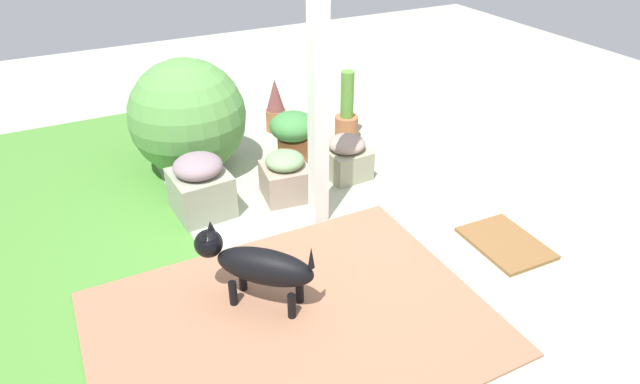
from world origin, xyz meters
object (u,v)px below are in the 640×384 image
object	(u,v)px
porch_pillar	(318,83)
terracotta_pot_spiky	(276,107)
stone_planter_nearest	(346,157)
stone_planter_near	(285,176)
dog	(256,264)
stone_planter_mid	(200,186)
terracotta_pot_broad	(293,133)
doormat	(506,243)
terracotta_pot_tall	(347,116)
round_shrub	(188,117)

from	to	relation	value
porch_pillar	terracotta_pot_spiky	distance (m)	1.96
stone_planter_nearest	stone_planter_near	distance (m)	0.64
dog	stone_planter_near	bearing A→B (deg)	-31.32
stone_planter_mid	dog	bearing A→B (deg)	-179.43
terracotta_pot_broad	doormat	xyz separation A→B (m)	(-1.96, -0.86, -0.27)
stone_planter_near	terracotta_pot_broad	world-z (taller)	terracotta_pot_broad
porch_pillar	terracotta_pot_spiky	world-z (taller)	porch_pillar
terracotta_pot_broad	doormat	size ratio (longest dim) A/B	0.79
terracotta_pot_spiky	stone_planter_nearest	bearing A→B (deg)	-171.57
stone_planter_nearest	stone_planter_mid	world-z (taller)	stone_planter_mid
stone_planter_near	stone_planter_mid	size ratio (longest dim) A/B	0.82
stone_planter_near	terracotta_pot_spiky	distance (m)	1.37
stone_planter_near	terracotta_pot_tall	xyz separation A→B (m)	(0.77, -1.02, 0.06)
stone_planter_nearest	round_shrub	bearing A→B (deg)	57.46
stone_planter_nearest	dog	world-z (taller)	dog
stone_planter_nearest	round_shrub	size ratio (longest dim) A/B	0.38
stone_planter_nearest	dog	bearing A→B (deg)	132.58
porch_pillar	dog	size ratio (longest dim) A/B	3.42
doormat	stone_planter_nearest	bearing A→B (deg)	20.87
terracotta_pot_tall	stone_planter_near	bearing A→B (deg)	127.03
stone_planter_nearest	stone_planter_near	size ratio (longest dim) A/B	0.95
terracotta_pot_tall	doormat	distance (m)	2.17
dog	doormat	xyz separation A→B (m)	(-0.25, -1.88, -0.30)
porch_pillar	round_shrub	distance (m)	1.57
stone_planter_nearest	dog	xyz separation A→B (m)	(-1.22, 1.32, 0.12)
stone_planter_nearest	stone_planter_mid	distance (m)	1.34
terracotta_pot_tall	stone_planter_mid	bearing A→B (deg)	111.62
porch_pillar	terracotta_pot_spiky	size ratio (longest dim) A/B	4.01
round_shrub	terracotta_pot_broad	distance (m)	0.97
stone_planter_mid	terracotta_pot_spiky	world-z (taller)	terracotta_pot_spiky
stone_planter_nearest	porch_pillar	bearing A→B (deg)	133.61
terracotta_pot_broad	terracotta_pot_tall	bearing A→B (deg)	-74.01
stone_planter_mid	terracotta_pot_tall	world-z (taller)	terracotta_pot_tall
porch_pillar	terracotta_pot_tall	xyz separation A→B (m)	(1.20, -0.92, -0.88)
terracotta_pot_spiky	doormat	xyz separation A→B (m)	(-2.67, -0.74, -0.25)
round_shrub	doormat	size ratio (longest dim) A/B	1.67
stone_planter_near	terracotta_pot_broad	xyz separation A→B (m)	(0.57, -0.33, 0.09)
stone_planter_mid	round_shrub	distance (m)	0.82
terracotta_pot_spiky	terracotta_pot_broad	distance (m)	0.73
stone_planter_nearest	stone_planter_mid	size ratio (longest dim) A/B	0.78
porch_pillar	terracotta_pot_tall	size ratio (longest dim) A/B	3.16
doormat	stone_planter_mid	bearing A→B (deg)	52.21
porch_pillar	doormat	xyz separation A→B (m)	(-0.95, -1.10, -1.12)
round_shrub	terracotta_pot_spiky	size ratio (longest dim) A/B	1.83
terracotta_pot_broad	porch_pillar	bearing A→B (deg)	166.79
porch_pillar	stone_planter_near	size ratio (longest dim) A/B	5.40
stone_planter_near	round_shrub	xyz separation A→B (m)	(0.85, 0.57, 0.32)
porch_pillar	dog	xyz separation A→B (m)	(-0.71, 0.79, -0.82)
stone_planter_mid	terracotta_pot_tall	distance (m)	1.85
terracotta_pot_spiky	doormat	distance (m)	2.78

